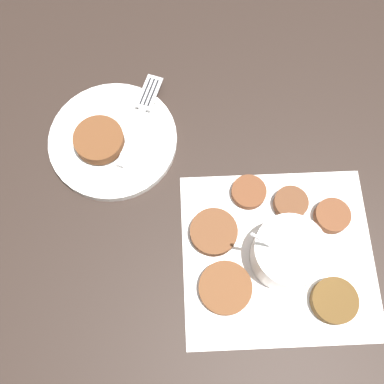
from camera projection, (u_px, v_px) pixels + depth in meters
ground_plane at (269, 273)px, 0.71m from camera, size 4.00×4.00×0.00m
napkin at (278, 255)px, 0.72m from camera, size 0.31×0.29×0.00m
sauce_bowl at (288, 254)px, 0.69m from camera, size 0.13×0.11×0.11m
fritter_0 at (214, 232)px, 0.72m from camera, size 0.08×0.08×0.02m
fritter_1 at (332, 216)px, 0.73m from camera, size 0.06×0.06×0.02m
fritter_2 at (225, 288)px, 0.69m from camera, size 0.08×0.08×0.01m
fritter_3 at (291, 203)px, 0.74m from camera, size 0.06×0.06×0.02m
fritter_4 at (334, 301)px, 0.68m from camera, size 0.07×0.07×0.02m
fritter_5 at (249, 192)px, 0.74m from camera, size 0.06×0.06×0.01m
serving_plate at (113, 139)px, 0.78m from camera, size 0.22×0.22×0.02m
fritter_on_plate at (99, 140)px, 0.75m from camera, size 0.08×0.08×0.02m
fork at (142, 110)px, 0.78m from camera, size 0.08×0.18×0.00m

